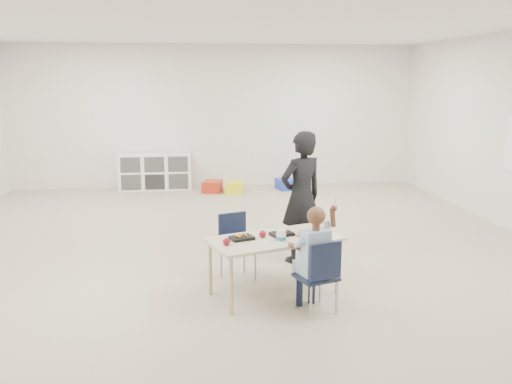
{
  "coord_description": "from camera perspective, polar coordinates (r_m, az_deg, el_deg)",
  "views": [
    {
      "loc": [
        -0.48,
        -6.33,
        2.12
      ],
      "look_at": [
        0.24,
        -0.28,
        0.85
      ],
      "focal_mm": 38.0,
      "sensor_mm": 36.0,
      "label": 1
    }
  ],
  "objects": [
    {
      "name": "room",
      "position": [
        6.39,
        -2.47,
        5.29
      ],
      "size": [
        9.0,
        9.02,
        2.8
      ],
      "color": "#B8AA8E",
      "rests_on": "ground"
    },
    {
      "name": "table",
      "position": [
        5.45,
        1.91,
        -7.75
      ],
      "size": [
        1.42,
        1.03,
        0.59
      ],
      "rotation": [
        0.0,
        0.0,
        0.34
      ],
      "color": "beige",
      "rests_on": "ground"
    },
    {
      "name": "chair_near",
      "position": [
        5.07,
        6.34,
        -8.7
      ],
      "size": [
        0.43,
        0.42,
        0.7
      ],
      "primitive_type": null,
      "rotation": [
        0.0,
        0.0,
        0.34
      ],
      "color": "#101832",
      "rests_on": "ground"
    },
    {
      "name": "chair_far",
      "position": [
        5.83,
        -1.91,
        -5.87
      ],
      "size": [
        0.43,
        0.42,
        0.7
      ],
      "primitive_type": null,
      "rotation": [
        0.0,
        0.0,
        0.34
      ],
      "color": "#101832",
      "rests_on": "ground"
    },
    {
      "name": "child",
      "position": [
        5.0,
        6.39,
        -6.52
      ],
      "size": [
        0.6,
        0.6,
        1.11
      ],
      "primitive_type": null,
      "rotation": [
        0.0,
        0.0,
        0.34
      ],
      "color": "#B7D3F8",
      "rests_on": "chair_near"
    },
    {
      "name": "lunch_tray_near",
      "position": [
        5.44,
        2.73,
        -4.42
      ],
      "size": [
        0.26,
        0.22,
        0.03
      ],
      "primitive_type": "cube",
      "rotation": [
        0.0,
        0.0,
        0.34
      ],
      "color": "black",
      "rests_on": "table"
    },
    {
      "name": "lunch_tray_far",
      "position": [
        5.31,
        -1.51,
        -4.85
      ],
      "size": [
        0.26,
        0.22,
        0.03
      ],
      "primitive_type": "cube",
      "rotation": [
        0.0,
        0.0,
        0.34
      ],
      "color": "black",
      "rests_on": "table"
    },
    {
      "name": "milk_carton",
      "position": [
        5.25,
        2.65,
        -4.63
      ],
      "size": [
        0.09,
        0.09,
        0.1
      ],
      "primitive_type": "cube",
      "rotation": [
        0.0,
        0.0,
        0.34
      ],
      "color": "white",
      "rests_on": "table"
    },
    {
      "name": "bread_roll",
      "position": [
        5.42,
        4.91,
        -4.32
      ],
      "size": [
        0.09,
        0.09,
        0.07
      ],
      "primitive_type": "ellipsoid",
      "color": "tan",
      "rests_on": "table"
    },
    {
      "name": "apple_near",
      "position": [
        5.36,
        0.7,
        -4.45
      ],
      "size": [
        0.07,
        0.07,
        0.07
      ],
      "primitive_type": "sphere",
      "color": "maroon",
      "rests_on": "table"
    },
    {
      "name": "apple_far",
      "position": [
        5.12,
        -3.12,
        -5.24
      ],
      "size": [
        0.07,
        0.07,
        0.07
      ],
      "primitive_type": "sphere",
      "color": "maroon",
      "rests_on": "table"
    },
    {
      "name": "cubby_shelf",
      "position": [
        10.78,
        -10.57,
        2.12
      ],
      "size": [
        1.4,
        0.4,
        0.7
      ],
      "primitive_type": "cube",
      "color": "white",
      "rests_on": "ground"
    },
    {
      "name": "adult",
      "position": [
        6.33,
        4.79,
        -0.55
      ],
      "size": [
        0.67,
        0.58,
        1.55
      ],
      "primitive_type": "imported",
      "rotation": [
        0.0,
        0.0,
        3.59
      ],
      "color": "black",
      "rests_on": "ground"
    },
    {
      "name": "bin_red",
      "position": [
        10.43,
        -4.62,
        0.59
      ],
      "size": [
        0.43,
        0.5,
        0.21
      ],
      "primitive_type": "cube",
      "rotation": [
        0.0,
        0.0,
        -0.25
      ],
      "color": "#AD2711",
      "rests_on": "ground"
    },
    {
      "name": "bin_yellow",
      "position": [
        10.32,
        -2.3,
        0.49
      ],
      "size": [
        0.39,
        0.47,
        0.21
      ],
      "primitive_type": "cube",
      "rotation": [
        0.0,
        0.0,
        -0.16
      ],
      "color": "yellow",
      "rests_on": "ground"
    },
    {
      "name": "bin_blue",
      "position": [
        10.66,
        3.17,
        0.84
      ],
      "size": [
        0.4,
        0.47,
        0.2
      ],
      "primitive_type": "cube",
      "rotation": [
        0.0,
        0.0,
        0.21
      ],
      "color": "#1A34C5",
      "rests_on": "ground"
    }
  ]
}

